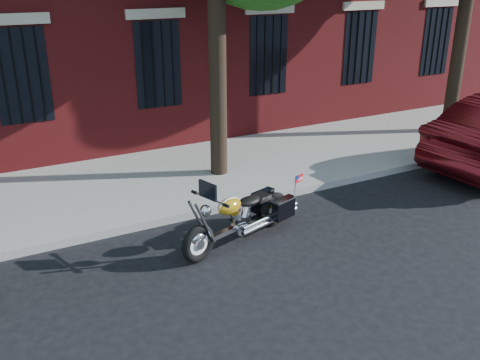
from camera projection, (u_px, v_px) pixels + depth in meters
ground at (267, 238)px, 9.12m from camera, size 120.00×120.00×0.00m
curb at (231, 205)px, 10.22m from camera, size 40.00×0.16×0.15m
sidewalk at (192, 174)px, 11.77m from camera, size 40.00×3.60×0.15m
motorcycle at (244, 217)px, 8.91m from camera, size 2.52×1.17×1.27m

